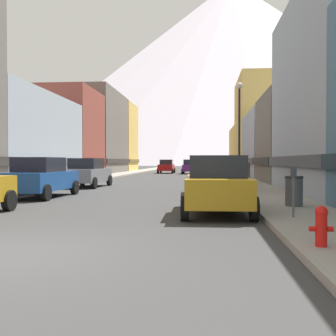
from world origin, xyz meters
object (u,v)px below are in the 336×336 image
object	(u,v)px
pedestrian_1	(247,172)
streetlamp_right	(239,119)
car_right_2	(210,171)
car_right_1	(212,175)
car_left_2	(87,173)
fire_hydrant_near	(321,225)
car_right_3	(209,169)
pedestrian_2	(83,170)
car_driving_1	(190,167)
trash_bin_right	(294,191)
parking_meter_near	(293,184)
car_left_1	(41,177)
car_driving_0	(166,166)
car_right_0	(216,185)

from	to	relation	value
pedestrian_1	streetlamp_right	bearing A→B (deg)	-101.34
car_right_2	car_right_1	bearing A→B (deg)	-89.97
car_left_2	car_right_1	world-z (taller)	same
car_right_2	fire_hydrant_near	bearing A→B (deg)	-85.80
car_right_3	pedestrian_2	size ratio (longest dim) A/B	2.73
car_right_3	car_driving_1	size ratio (longest dim) A/B	1.00
fire_hydrant_near	streetlamp_right	size ratio (longest dim) A/B	0.12
trash_bin_right	parking_meter_near	bearing A→B (deg)	-102.23
car_left_1	car_right_2	distance (m)	14.34
car_left_2	pedestrian_1	bearing A→B (deg)	16.35
car_right_1	pedestrian_1	size ratio (longest dim) A/B	2.90
car_left_1	car_left_2	size ratio (longest dim) A/B	1.00
car_right_1	car_right_2	bearing A→B (deg)	90.03
car_left_2	pedestrian_2	bearing A→B (deg)	109.30
car_right_3	car_driving_0	xyz separation A→B (m)	(-5.40, 16.01, 0.00)
car_right_3	streetlamp_right	xyz separation A→B (m)	(1.55, -13.98, 3.09)
car_right_0	pedestrian_1	world-z (taller)	car_right_0
streetlamp_right	pedestrian_1	bearing A→B (deg)	78.66
car_right_0	trash_bin_right	xyz separation A→B (m)	(2.55, 1.07, -0.26)
car_driving_1	streetlamp_right	distance (m)	28.31
streetlamp_right	parking_meter_near	bearing A→B (deg)	-88.14
car_right_0	car_right_1	distance (m)	8.33
streetlamp_right	pedestrian_2	bearing A→B (deg)	143.68
car_right_0	car_driving_1	xyz separation A→B (m)	(-2.20, 38.48, 0.00)
car_right_2	trash_bin_right	world-z (taller)	car_right_2
car_right_0	trash_bin_right	size ratio (longest dim) A/B	4.53
pedestrian_1	pedestrian_2	xyz separation A→B (m)	(-12.50, 4.04, 0.04)
car_right_3	car_right_2	bearing A→B (deg)	-90.02
car_left_2	car_driving_1	size ratio (longest dim) A/B	1.01
car_left_1	pedestrian_1	distance (m)	14.27
car_right_3	pedestrian_1	size ratio (longest dim) A/B	2.86
parking_meter_near	streetlamp_right	distance (m)	12.65
car_left_2	streetlamp_right	distance (m)	9.78
parking_meter_near	pedestrian_2	size ratio (longest dim) A/B	0.82
car_driving_0	car_left_2	bearing A→B (deg)	-94.43
pedestrian_2	car_driving_0	bearing A→B (deg)	77.78
car_left_2	parking_meter_near	bearing A→B (deg)	-55.36
car_right_3	parking_meter_near	bearing A→B (deg)	-85.76
pedestrian_2	streetlamp_right	size ratio (longest dim) A/B	0.28
car_left_1	fire_hydrant_near	world-z (taller)	car_left_1
car_driving_1	car_right_1	bearing A→B (deg)	-85.82
pedestrian_2	car_driving_1	bearing A→B (deg)	67.93
car_left_2	car_right_0	bearing A→B (deg)	-57.91
pedestrian_2	car_left_2	bearing A→B (deg)	-70.70
car_driving_1	pedestrian_1	world-z (taller)	car_driving_1
trash_bin_right	car_right_3	bearing A→B (deg)	96.19
car_left_1	car_right_1	xyz separation A→B (m)	(7.60, 3.38, 0.00)
trash_bin_right	pedestrian_2	world-z (taller)	pedestrian_2
car_right_3	trash_bin_right	size ratio (longest dim) A/B	4.50
streetlamp_right	car_right_2	bearing A→B (deg)	103.38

